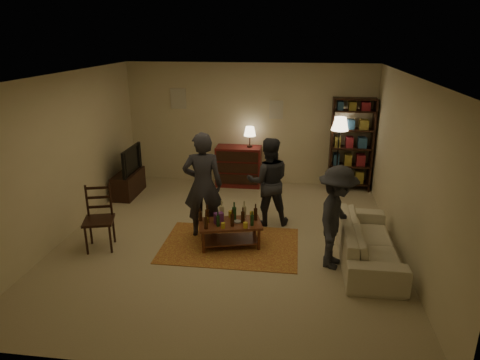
% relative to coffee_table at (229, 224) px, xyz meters
% --- Properties ---
extents(floor, '(6.00, 6.00, 0.00)m').
position_rel_coffee_table_xyz_m(floor, '(-0.05, 0.21, -0.38)').
color(floor, '#C6B793').
rests_on(floor, ground).
extents(room_shell, '(6.00, 6.00, 6.00)m').
position_rel_coffee_table_xyz_m(room_shell, '(-0.70, 3.19, 1.44)').
color(room_shell, beige).
rests_on(room_shell, ground).
extents(rug, '(2.20, 1.50, 0.01)m').
position_rel_coffee_table_xyz_m(rug, '(0.01, -0.00, -0.37)').
color(rug, maroon).
rests_on(rug, ground).
extents(coffee_table, '(1.10, 0.78, 0.75)m').
position_rel_coffee_table_xyz_m(coffee_table, '(0.00, 0.00, 0.00)').
color(coffee_table, brown).
rests_on(coffee_table, ground).
extents(dining_chair, '(0.56, 0.56, 1.05)m').
position_rel_coffee_table_xyz_m(dining_chair, '(-2.06, -0.30, 0.18)').
color(dining_chair, black).
rests_on(dining_chair, ground).
extents(tv_stand, '(0.40, 1.00, 1.06)m').
position_rel_coffee_table_xyz_m(tv_stand, '(-2.49, 2.01, 0.01)').
color(tv_stand, black).
rests_on(tv_stand, ground).
extents(dresser, '(1.00, 0.50, 1.36)m').
position_rel_coffee_table_xyz_m(dresser, '(-0.24, 2.93, 0.10)').
color(dresser, maroon).
rests_on(dresser, ground).
extents(bookshelf, '(0.90, 0.34, 2.02)m').
position_rel_coffee_table_xyz_m(bookshelf, '(2.20, 2.99, 0.66)').
color(bookshelf, black).
rests_on(bookshelf, ground).
extents(floor_lamp, '(0.36, 0.36, 1.63)m').
position_rel_coffee_table_xyz_m(floor_lamp, '(1.92, 2.86, 1.00)').
color(floor_lamp, black).
rests_on(floor_lamp, ground).
extents(sofa, '(0.81, 2.08, 0.61)m').
position_rel_coffee_table_xyz_m(sofa, '(2.15, -0.19, -0.07)').
color(sofa, beige).
rests_on(sofa, ground).
extents(person_left, '(0.72, 0.53, 1.81)m').
position_rel_coffee_table_xyz_m(person_left, '(-0.49, 0.34, 0.53)').
color(person_left, '#292931').
rests_on(person_left, ground).
extents(person_right, '(0.87, 0.73, 1.60)m').
position_rel_coffee_table_xyz_m(person_right, '(0.55, 0.97, 0.42)').
color(person_right, '#292A31').
rests_on(person_right, ground).
extents(person_by_sofa, '(0.85, 1.13, 1.55)m').
position_rel_coffee_table_xyz_m(person_by_sofa, '(1.63, -0.41, 0.40)').
color(person_by_sofa, '#2A2C33').
rests_on(person_by_sofa, ground).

